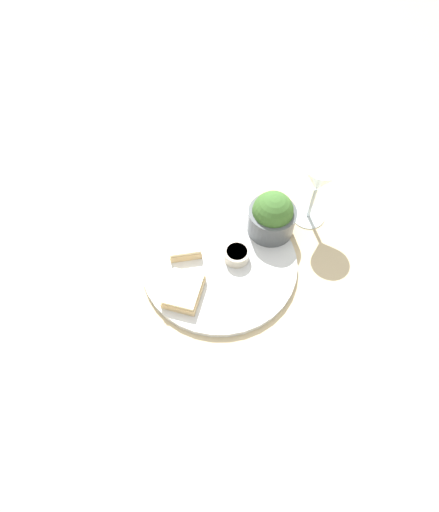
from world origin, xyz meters
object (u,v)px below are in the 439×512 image
(sauce_ramekin, at_px, (237,254))
(cheese_toast_far, at_px, (184,291))
(salad_bowl, at_px, (272,216))
(wine_glass, at_px, (319,180))
(cheese_toast_near, at_px, (184,241))

(sauce_ramekin, distance_m, cheese_toast_far, 0.14)
(salad_bowl, relative_size, wine_glass, 0.63)
(sauce_ramekin, distance_m, cheese_toast_near, 0.12)
(salad_bowl, bearing_deg, cheese_toast_near, 130.68)
(sauce_ramekin, bearing_deg, cheese_toast_far, 156.69)
(salad_bowl, bearing_deg, cheese_toast_far, 159.76)
(cheese_toast_near, height_order, cheese_toast_far, same)
(wine_glass, bearing_deg, sauce_ramekin, 154.15)
(salad_bowl, height_order, sauce_ramekin, salad_bowl)
(cheese_toast_near, bearing_deg, cheese_toast_far, -149.57)
(cheese_toast_near, bearing_deg, sauce_ramekin, -79.41)
(cheese_toast_near, xyz_separation_m, wine_glass, (0.21, -0.21, 0.10))
(cheese_toast_near, bearing_deg, salad_bowl, -49.32)
(cheese_toast_far, bearing_deg, salad_bowl, -20.24)
(salad_bowl, xyz_separation_m, cheese_toast_near, (-0.13, 0.15, -0.03))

